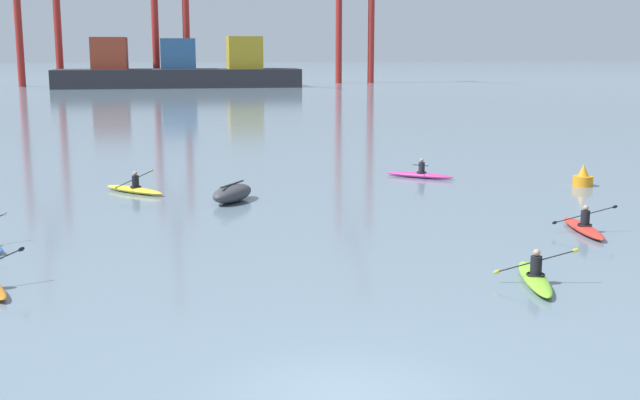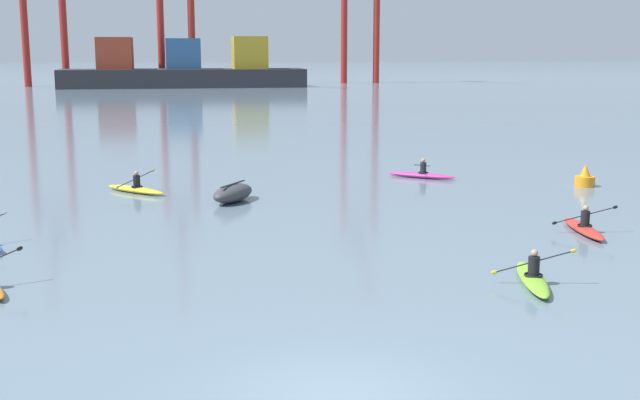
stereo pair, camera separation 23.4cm
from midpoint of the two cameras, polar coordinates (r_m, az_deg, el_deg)
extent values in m
plane|color=slate|center=(14.59, 1.76, -13.97)|extent=(800.00, 800.00, 0.00)
cube|color=#28282D|center=(136.58, -9.55, 8.50)|extent=(39.74, 10.05, 2.99)
cube|color=#993823|center=(136.84, -14.26, 10.03)|extent=(5.56, 7.03, 5.11)
cube|color=#2D5684|center=(136.50, -9.61, 10.16)|extent=(5.56, 7.03, 4.93)
cube|color=#B29323|center=(137.04, -4.96, 10.35)|extent=(5.56, 7.03, 5.29)
cylinder|color=maroon|center=(145.68, -20.21, 12.57)|extent=(1.20, 1.20, 25.52)
cylinder|color=maroon|center=(144.75, -17.71, 12.73)|extent=(1.20, 1.20, 25.52)
cylinder|color=maroon|center=(142.82, -11.20, 12.74)|extent=(1.20, 1.20, 23.94)
cylinder|color=maroon|center=(142.83, -9.05, 12.81)|extent=(1.20, 1.20, 23.94)
cylinder|color=maroon|center=(151.79, 1.77, 13.83)|extent=(1.20, 1.20, 29.47)
cylinder|color=maroon|center=(153.15, 4.09, 13.78)|extent=(1.20, 1.20, 29.47)
ellipsoid|color=#38383D|center=(32.79, -5.98, 0.48)|extent=(2.32, 2.79, 0.70)
cube|color=#38383D|center=(32.72, -5.99, 1.14)|extent=(1.09, 1.68, 0.06)
cylinder|color=orange|center=(38.30, 18.38, 1.26)|extent=(0.90, 0.90, 0.45)
cone|color=orange|center=(38.23, 18.43, 2.00)|extent=(0.50, 0.49, 0.55)
ellipsoid|color=#7ABC2D|center=(22.03, 15.09, -5.41)|extent=(1.42, 3.44, 0.26)
torus|color=black|center=(21.90, 15.16, -5.13)|extent=(0.60, 0.60, 0.05)
cylinder|color=black|center=(21.84, 15.19, -4.53)|extent=(0.30, 0.30, 0.50)
sphere|color=tan|center=(21.75, 15.23, -3.64)|extent=(0.19, 0.19, 0.19)
cylinder|color=black|center=(21.86, 15.18, -4.24)|extent=(1.96, 0.53, 0.65)
ellipsoid|color=yellow|center=(21.77, 12.53, -5.02)|extent=(0.21, 0.09, 0.16)
ellipsoid|color=yellow|center=(22.00, 17.79, -3.46)|extent=(0.21, 0.09, 0.16)
ellipsoid|color=yellow|center=(35.63, -12.74, 0.72)|extent=(2.80, 2.85, 0.26)
torus|color=black|center=(35.53, -12.64, 0.93)|extent=(0.69, 0.69, 0.05)
cylinder|color=black|center=(35.49, -12.66, 1.31)|extent=(0.30, 0.30, 0.50)
sphere|color=tan|center=(35.44, -12.68, 1.87)|extent=(0.19, 0.19, 0.19)
cylinder|color=black|center=(35.51, -12.72, 1.48)|extent=(1.49, 1.46, 0.51)
ellipsoid|color=yellow|center=(34.89, -13.95, 0.87)|extent=(0.17, 0.17, 0.15)
ellipsoid|color=yellow|center=(36.15, -11.52, 2.07)|extent=(0.17, 0.17, 0.15)
ellipsoid|color=black|center=(22.66, -20.21, -3.25)|extent=(0.20, 0.13, 0.16)
ellipsoid|color=silver|center=(27.67, -21.19, -0.89)|extent=(0.19, 0.16, 0.16)
ellipsoid|color=red|center=(28.60, 18.36, -1.94)|extent=(1.05, 3.45, 0.26)
torus|color=black|center=(28.48, 18.45, -1.71)|extent=(0.55, 0.55, 0.05)
cylinder|color=black|center=(28.43, 18.48, -1.24)|extent=(0.30, 0.30, 0.50)
sphere|color=tan|center=(28.37, 18.52, -0.55)|extent=(0.19, 0.19, 0.19)
cylinder|color=black|center=(28.46, 18.45, -1.02)|extent=(2.03, 0.31, 0.56)
ellipsoid|color=black|center=(28.17, 16.49, -1.57)|extent=(0.21, 0.07, 0.15)
ellipsoid|color=black|center=(28.79, 20.38, -0.48)|extent=(0.21, 0.07, 0.15)
ellipsoid|color=#C13384|center=(39.07, 7.34, 1.75)|extent=(3.05, 2.57, 0.26)
torus|color=black|center=(39.02, 7.48, 1.94)|extent=(0.69, 0.69, 0.05)
cylinder|color=#23232D|center=(38.98, 7.49, 2.29)|extent=(0.30, 0.30, 0.50)
sphere|color=tan|center=(38.94, 7.50, 2.80)|extent=(0.19, 0.19, 0.19)
cylinder|color=black|center=(38.99, 7.42, 2.44)|extent=(1.31, 1.66, 0.35)
ellipsoid|color=silver|center=(38.00, 6.87, 2.49)|extent=(0.15, 0.18, 0.14)
ellipsoid|color=silver|center=(39.97, 7.94, 2.40)|extent=(0.15, 0.18, 0.14)
camera|label=1|loc=(0.12, -89.78, 0.04)|focal=45.23mm
camera|label=2|loc=(0.12, 90.22, -0.04)|focal=45.23mm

